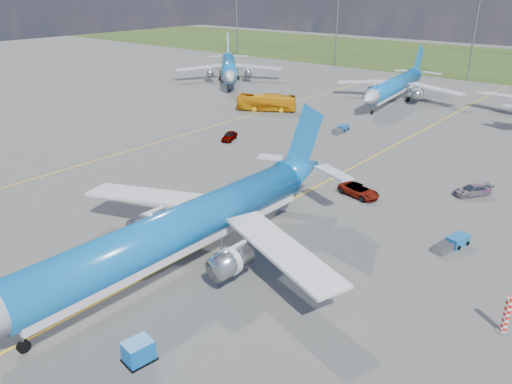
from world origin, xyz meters
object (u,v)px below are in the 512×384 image
Objects in this scene: service_car_b at (359,191)px; baggage_tug_c at (341,129)px; baggage_tug_w at (453,243)px; service_car_a at (229,136)px; bg_jet_nnw at (393,102)px; service_car_c at (472,190)px; main_airliner at (181,268)px; uld_container at (138,351)px; bg_jet_nw at (229,82)px; warning_post at (507,315)px; apron_bus at (267,103)px.

baggage_tug_c is at bearing 47.06° from service_car_b.
service_car_a is at bearing 176.55° from baggage_tug_w.
bg_jet_nnw is 50.98m from service_car_c.
main_airliner is at bearing -118.06° from baggage_tug_w.
baggage_tug_w is at bearing -100.44° from service_car_b.
uld_container is (6.54, -9.82, 0.75)m from main_airliner.
bg_jet_nw is 7.63× the size of service_car_b.
baggage_tug_c is at bearing 133.20° from warning_post.
bg_jet_nw is at bearing 25.65° from apron_bus.
apron_bus is (26.97, -18.60, 1.64)m from bg_jet_nw.
apron_bus is at bearing 122.03° from main_airliner.
baggage_tug_w is at bearing -153.55° from apron_bus.
warning_post is at bearing -40.49° from baggage_tug_w.
service_car_c is at bearing -141.38° from apron_bus.
warning_post reaches higher than service_car_b.
service_car_c is 1.02× the size of baggage_tug_c.
warning_post is 26.61m from service_car_c.
bg_jet_nnw is 8.54× the size of baggage_tug_c.
bg_jet_nw is at bearing 148.47° from baggage_tug_c.
bg_jet_nw is at bearing 130.52° from main_airliner.
main_airliner reaches higher than baggage_tug_c.
main_airliner reaches higher than service_car_b.
baggage_tug_w is (2.72, -14.32, -0.20)m from service_car_c.
service_car_c is (14.62, 33.56, 0.66)m from main_airliner.
apron_bus reaches higher than baggage_tug_w.
bg_jet_nw reaches higher than service_car_b.
uld_container reaches higher than service_car_c.
bg_jet_nnw reaches higher than uld_container.
apron_bus is 21.31m from service_car_a.
apron_bus is 44.54m from service_car_b.
bg_jet_nw is 51.87m from service_car_a.
apron_bus is (-55.89, 42.77, 0.14)m from warning_post.
baggage_tug_c is (-16.02, 23.06, -0.26)m from service_car_b.
main_airliner is 10.49× the size of service_car_a.
service_car_b is (-2.32, 34.55, -0.03)m from uld_container.
warning_post is 0.65× the size of baggage_tug_w.
baggage_tug_c is (-18.33, 57.61, -0.28)m from uld_container.
bg_jet_nnw is at bearing 33.22° from service_car_b.
main_airliner is 9.36× the size of baggage_tug_w.
service_car_c is at bearing -61.49° from bg_jet_nnw.
apron_bus is (-16.17, -23.31, 1.64)m from bg_jet_nnw.
bg_jet_nw is 21.19× the size of uld_container.
bg_jet_nnw is at bearing 91.15° from baggage_tug_c.
service_car_a reaches higher than baggage_tug_w.
main_airliner reaches higher than service_car_a.
bg_jet_nnw is 28.42m from apron_bus.
uld_container is 0.41× the size of service_car_c.
bg_jet_nnw is 27.43m from baggage_tug_c.
apron_bus is at bearing 160.18° from baggage_tug_w.
baggage_tug_w is 40.79m from baggage_tug_c.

